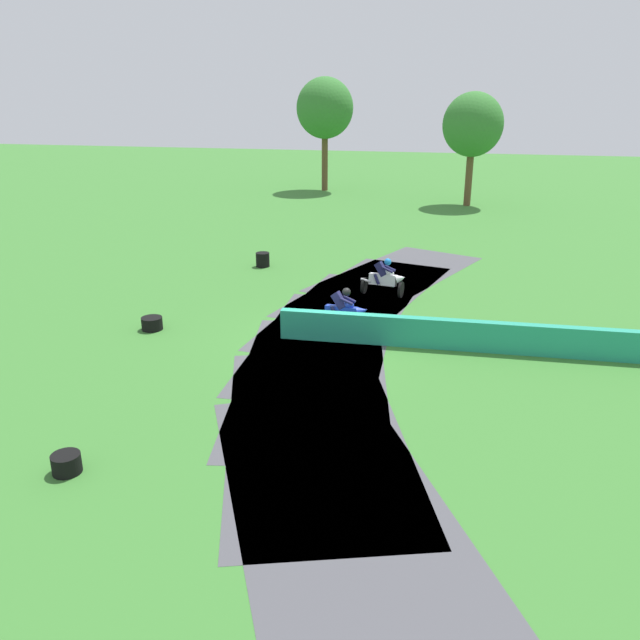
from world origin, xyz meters
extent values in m
plane|color=#38752D|center=(0.00, 0.00, 0.00)|extent=(120.00, 120.00, 0.00)
cube|color=#47474C|center=(1.49, 7.86, 0.00)|extent=(6.86, 9.42, 0.01)
cube|color=#47474C|center=(0.63, 5.32, 0.00)|extent=(5.89, 9.30, 0.01)
cube|color=#47474C|center=(0.13, 2.68, 0.00)|extent=(4.80, 9.00, 0.01)
cube|color=#47474C|center=(0.01, 0.00, 0.00)|extent=(4.03, 8.70, 0.01)
cube|color=#47474C|center=(0.26, -2.67, 0.00)|extent=(5.19, 9.12, 0.01)
cube|color=#47474C|center=(0.88, -5.28, 0.00)|extent=(6.24, 9.37, 0.01)
cube|color=#47474C|center=(1.86, -7.78, 0.00)|extent=(7.16, 9.42, 0.01)
cube|color=#239375|center=(5.51, 0.13, 0.45)|extent=(13.64, 0.63, 0.90)
cylinder|color=black|center=(1.88, 4.65, 0.30)|extent=(0.20, 0.67, 0.66)
cylinder|color=black|center=(0.50, 4.88, 0.30)|extent=(0.20, 0.67, 0.66)
cube|color=silver|center=(1.20, 4.80, 0.60)|extent=(1.04, 0.49, 0.43)
ellipsoid|color=silver|center=(1.38, 4.80, 0.85)|extent=(0.49, 0.38, 0.27)
cone|color=silver|center=(1.87, 4.70, 0.72)|extent=(0.44, 0.40, 0.44)
cylinder|color=#B2B2B7|center=(0.58, 4.77, 0.53)|extent=(0.42, 0.17, 0.17)
cube|color=#1E1E4C|center=(1.12, 4.85, 0.98)|extent=(0.53, 0.41, 0.59)
sphere|color=#1E7FE0|center=(1.35, 4.85, 1.26)|extent=(0.26, 0.26, 0.26)
cylinder|color=#1E1E4C|center=(1.43, 4.98, 0.98)|extent=(0.43, 0.17, 0.24)
cylinder|color=#1E1E4C|center=(1.37, 4.63, 1.02)|extent=(0.43, 0.17, 0.24)
cylinder|color=#1E1E4C|center=(1.05, 5.01, 0.60)|extent=(0.28, 0.19, 0.42)
cylinder|color=#1E1E4C|center=(0.99, 4.65, 0.64)|extent=(0.28, 0.19, 0.42)
cylinder|color=black|center=(1.06, 0.80, 0.30)|extent=(0.15, 0.67, 0.66)
cylinder|color=black|center=(-0.34, 0.93, 0.30)|extent=(0.15, 0.67, 0.66)
cube|color=#1E38B2|center=(0.36, 0.90, 0.60)|extent=(1.02, 0.41, 0.43)
ellipsoid|color=#1E38B2|center=(0.55, 0.91, 0.85)|extent=(0.47, 0.34, 0.27)
cone|color=#1E38B2|center=(1.04, 0.85, 0.72)|extent=(0.42, 0.37, 0.44)
cylinder|color=#B2B2B7|center=(-0.24, 0.83, 0.53)|extent=(0.42, 0.14, 0.17)
cube|color=#1E1E4C|center=(0.29, 0.95, 0.98)|extent=(0.52, 0.37, 0.59)
sphere|color=black|center=(0.51, 0.96, 1.26)|extent=(0.26, 0.26, 0.26)
cylinder|color=#1E1E4C|center=(0.58, 1.11, 0.98)|extent=(0.43, 0.15, 0.24)
cylinder|color=#1E1E4C|center=(0.55, 0.75, 1.02)|extent=(0.43, 0.15, 0.24)
cylinder|color=#1E1E4C|center=(0.20, 1.10, 0.60)|extent=(0.27, 0.17, 0.42)
cylinder|color=#1E1E4C|center=(0.17, 0.74, 0.64)|extent=(0.27, 0.17, 0.42)
cylinder|color=black|center=(-4.27, 7.72, 0.10)|extent=(0.58, 0.58, 0.20)
cylinder|color=black|center=(-4.27, 7.72, 0.30)|extent=(0.58, 0.58, 0.20)
cylinder|color=black|center=(-4.27, 7.72, 0.50)|extent=(0.58, 0.58, 0.20)
cylinder|color=black|center=(-5.48, -0.26, 0.10)|extent=(0.66, 0.66, 0.20)
cylinder|color=black|center=(-5.48, -0.26, 0.30)|extent=(0.66, 0.66, 0.20)
cylinder|color=black|center=(-3.53, -8.04, 0.10)|extent=(0.58, 0.58, 0.20)
cylinder|color=black|center=(-3.53, -8.04, 0.30)|extent=(0.58, 0.58, 0.20)
cylinder|color=brown|center=(-6.04, 29.21, 2.03)|extent=(0.44, 0.44, 4.07)
ellipsoid|color=#33752D|center=(-6.04, 29.21, 5.78)|extent=(4.02, 4.02, 4.23)
cylinder|color=brown|center=(4.22, 24.87, 1.71)|extent=(0.44, 0.44, 3.42)
ellipsoid|color=#33752D|center=(4.22, 24.87, 5.00)|extent=(3.73, 3.73, 3.91)
camera|label=1|loc=(3.69, -17.76, 7.23)|focal=36.20mm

